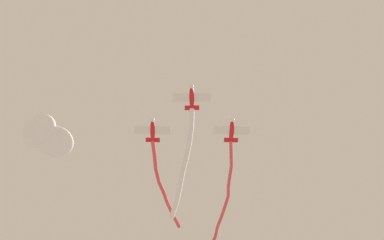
% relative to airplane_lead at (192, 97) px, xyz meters
% --- Properties ---
extents(airplane_lead, '(6.91, 5.25, 1.70)m').
position_rel_airplane_lead_xyz_m(airplane_lead, '(0.00, 0.00, 0.00)').
color(airplane_lead, red).
extents(smoke_trail_lead, '(2.55, 23.31, 2.61)m').
position_rel_airplane_lead_xyz_m(smoke_trail_lead, '(-1.48, -13.55, -0.55)').
color(smoke_trail_lead, white).
extents(airplane_left_wing, '(6.90, 5.23, 1.70)m').
position_rel_airplane_lead_xyz_m(airplane_left_wing, '(-8.56, -4.72, 0.00)').
color(airplane_left_wing, red).
extents(smoke_trail_left_wing, '(3.38, 25.82, 2.83)m').
position_rel_airplane_lead_xyz_m(smoke_trail_left_wing, '(-10.94, -19.58, 0.62)').
color(smoke_trail_left_wing, '#DB4C4C').
extents(airplane_right_wing, '(6.91, 5.24, 1.70)m').
position_rel_airplane_lead_xyz_m(airplane_right_wing, '(5.59, -8.01, 0.30)').
color(airplane_right_wing, red).
extents(smoke_trail_right_wing, '(9.67, 18.98, 2.06)m').
position_rel_airplane_lead_xyz_m(smoke_trail_right_wing, '(1.29, -19.80, 0.89)').
color(smoke_trail_right_wing, '#DB4C4C').
extents(cloud_west, '(13.73, 12.31, 3.33)m').
position_rel_airplane_lead_xyz_m(cloud_west, '(27.38, -21.53, 14.95)').
color(cloud_west, white).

